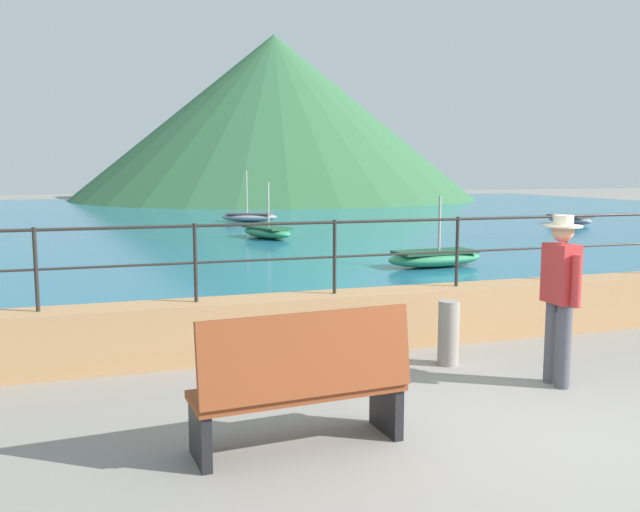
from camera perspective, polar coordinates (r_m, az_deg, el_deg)
name	(u,v)px	position (r m, az deg, el deg)	size (l,w,h in m)	color
ground_plane	(559,439)	(6.05, 19.65, -14.43)	(120.00, 120.00, 0.00)	gray
promenade_wall	(397,317)	(8.57, 6.53, -5.15)	(20.00, 0.56, 0.70)	tan
railing	(398,241)	(8.42, 6.63, 1.30)	(18.44, 0.04, 0.90)	#282623
lake_water	(183,219)	(30.52, -11.53, 3.13)	(64.00, 44.32, 0.06)	#236B89
hill_main	(275,118)	(50.96, -3.88, 11.62)	(29.67, 29.67, 12.01)	#33663D
bench_main	(302,382)	(5.32, -1.51, -10.63)	(1.74, 0.68, 1.13)	brown
person_walking	(560,291)	(7.21, 19.70, -2.84)	(0.38, 0.57, 1.75)	#4C4C56
bollard	(449,333)	(7.77, 10.85, -6.42)	(0.24, 0.24, 0.73)	gray
boat_1	(267,232)	(21.14, -4.53, 2.07)	(1.58, 2.47, 1.75)	#338C59
boat_2	(569,219)	(28.08, 20.40, 2.92)	(0.90, 2.30, 0.36)	gray
boat_3	(435,258)	(15.09, 9.72, -0.14)	(2.37, 1.08, 1.56)	#338C59
boat_4	(249,217)	(27.96, -6.01, 3.34)	(2.47, 1.66, 2.09)	gray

